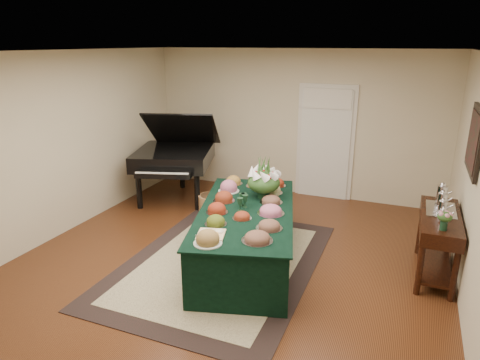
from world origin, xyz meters
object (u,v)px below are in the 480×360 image
at_px(grand_piano, 174,156).
at_px(buffet_table, 246,235).
at_px(mahogany_sideboard, 439,229).
at_px(floral_centerpiece, 264,178).

bearing_deg(grand_piano, buffet_table, -39.74).
bearing_deg(mahogany_sideboard, buffet_table, -166.55).
relative_size(floral_centerpiece, grand_piano, 0.25).
relative_size(buffet_table, mahogany_sideboard, 2.11).
bearing_deg(buffet_table, floral_centerpiece, 83.87).
bearing_deg(mahogany_sideboard, grand_piano, 164.89).
height_order(buffet_table, grand_piano, grand_piano).
relative_size(buffet_table, grand_piano, 1.47).
relative_size(buffet_table, floral_centerpiece, 5.90).
bearing_deg(floral_centerpiece, mahogany_sideboard, 1.02).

